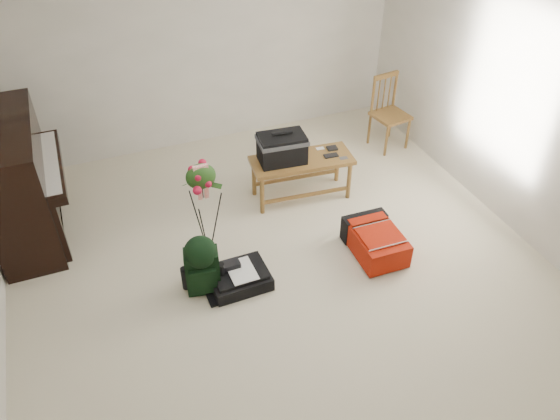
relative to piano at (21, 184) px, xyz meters
name	(u,v)px	position (x,y,z in m)	size (l,w,h in m)	color
floor	(285,275)	(2.19, -1.60, -0.60)	(5.00, 5.50, 0.01)	beige
ceiling	(287,13)	(2.19, -1.60, 1.90)	(5.00, 5.50, 0.01)	white
wall_back	(199,47)	(2.19, 1.15, 0.65)	(5.00, 0.04, 2.50)	silver
wall_right	(529,113)	(4.69, -1.60, 0.65)	(0.04, 5.50, 2.50)	silver
piano	(21,184)	(0.00, 0.00, 0.00)	(0.71, 1.50, 1.25)	black
bench	(289,153)	(2.69, -0.46, 0.01)	(1.15, 0.55, 0.86)	olive
dining_chair	(389,113)	(4.31, 0.15, -0.14)	(0.46, 0.46, 0.93)	olive
red_suitcase	(373,238)	(3.14, -1.58, -0.45)	(0.46, 0.67, 0.28)	red
black_duffel	(239,277)	(1.74, -1.53, -0.52)	(0.56, 0.45, 0.23)	black
green_backpack	(202,263)	(1.42, -1.48, -0.26)	(0.34, 0.31, 0.61)	black
flower_stand	(205,213)	(1.58, -1.07, -0.05)	(0.36, 0.36, 1.13)	black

